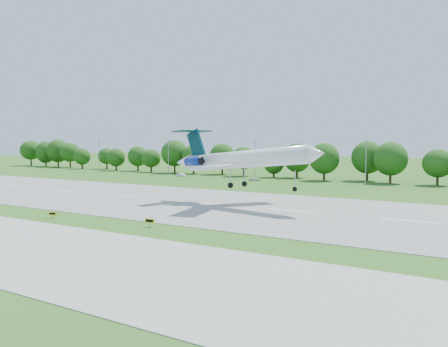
# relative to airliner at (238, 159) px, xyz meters

# --- Properties ---
(ground) EXTENTS (600.00, 600.00, 0.00)m
(ground) POSITION_rel_airliner_xyz_m (-9.00, -25.26, -8.84)
(ground) COLOR #2B5E18
(ground) RESTS_ON ground
(runway) EXTENTS (400.00, 45.00, 0.08)m
(runway) POSITION_rel_airliner_xyz_m (-9.00, -0.26, -8.80)
(runway) COLOR gray
(runway) RESTS_ON ground
(tree_line) EXTENTS (288.40, 8.40, 10.40)m
(tree_line) POSITION_rel_airliner_xyz_m (-9.00, 66.74, -2.65)
(tree_line) COLOR #382314
(tree_line) RESTS_ON ground
(light_poles) EXTENTS (175.90, 0.25, 12.19)m
(light_poles) POSITION_rel_airliner_xyz_m (-11.50, 56.74, -2.50)
(light_poles) COLOR gray
(light_poles) RESTS_ON ground
(airliner) EXTENTS (34.91, 25.08, 11.07)m
(airliner) POSITION_rel_airliner_xyz_m (0.00, 0.00, 0.00)
(airliner) COLOR white
(airliner) RESTS_ON ground
(taxi_sign_centre) EXTENTS (1.39, 0.63, 1.00)m
(taxi_sign_centre) POSITION_rel_airliner_xyz_m (-17.01, -28.09, -8.10)
(taxi_sign_centre) COLOR gray
(taxi_sign_centre) RESTS_ON ground
(taxi_sign_right) EXTENTS (1.67, 0.36, 1.17)m
(taxi_sign_right) POSITION_rel_airliner_xyz_m (1.03, -25.44, -7.98)
(taxi_sign_right) COLOR gray
(taxi_sign_right) RESTS_ON ground
(service_vehicle_a) EXTENTS (3.34, 1.28, 1.09)m
(service_vehicle_a) POSITION_rel_airliner_xyz_m (-56.06, 53.91, -8.30)
(service_vehicle_a) COLOR silver
(service_vehicle_a) RESTS_ON ground
(service_vehicle_b) EXTENTS (3.64, 2.40, 1.15)m
(service_vehicle_b) POSITION_rel_airliner_xyz_m (-26.08, 51.29, -8.26)
(service_vehicle_b) COLOR silver
(service_vehicle_b) RESTS_ON ground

